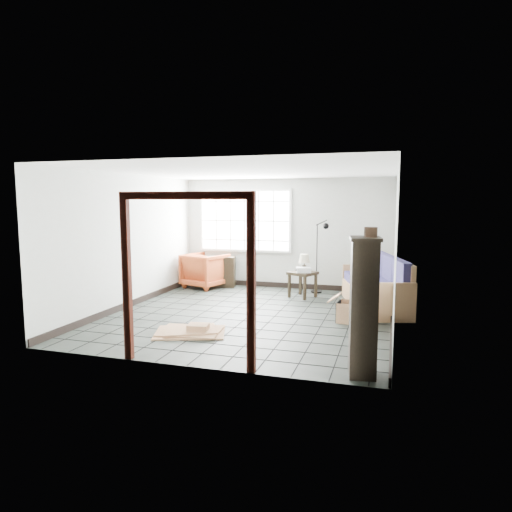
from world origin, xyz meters
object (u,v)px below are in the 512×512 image
(futon_sofa, at_px, (378,289))
(armchair, at_px, (205,269))
(tall_shelf, at_px, (363,306))
(side_table, at_px, (303,276))

(futon_sofa, height_order, armchair, futon_sofa)
(futon_sofa, height_order, tall_shelf, tall_shelf)
(armchair, xyz_separation_m, tall_shelf, (4.00, -4.61, 0.39))
(tall_shelf, bearing_deg, side_table, 102.32)
(armchair, height_order, side_table, armchair)
(futon_sofa, bearing_deg, side_table, 146.80)
(futon_sofa, xyz_separation_m, tall_shelf, (-0.07, -3.67, 0.48))
(futon_sofa, distance_m, side_table, 1.68)
(futon_sofa, relative_size, tall_shelf, 1.46)
(tall_shelf, bearing_deg, futon_sofa, 81.06)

